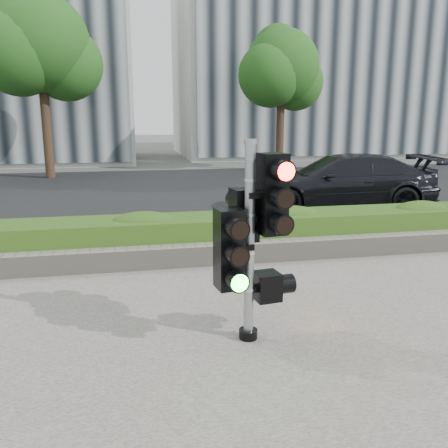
# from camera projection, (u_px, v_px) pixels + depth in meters

# --- Properties ---
(ground) EXTENTS (120.00, 120.00, 0.00)m
(ground) POSITION_uv_depth(u_px,v_px,m) (244.00, 308.00, 6.21)
(ground) COLOR #51514C
(ground) RESTS_ON ground
(sidewalk) EXTENTS (16.00, 11.00, 0.03)m
(sidewalk) POSITION_uv_depth(u_px,v_px,m) (319.00, 427.00, 3.82)
(sidewalk) COLOR #9E9389
(sidewalk) RESTS_ON ground
(road) EXTENTS (60.00, 13.00, 0.02)m
(road) POSITION_uv_depth(u_px,v_px,m) (172.00, 192.00, 15.76)
(road) COLOR black
(road) RESTS_ON ground
(curb) EXTENTS (60.00, 0.25, 0.12)m
(curb) POSITION_uv_depth(u_px,v_px,m) (206.00, 243.00, 9.21)
(curb) COLOR gray
(curb) RESTS_ON ground
(stone_wall) EXTENTS (12.00, 0.32, 0.34)m
(stone_wall) POSITION_uv_depth(u_px,v_px,m) (217.00, 254.00, 7.98)
(stone_wall) COLOR gray
(stone_wall) RESTS_ON sidewalk
(hedge) EXTENTS (12.00, 1.00, 0.68)m
(hedge) POSITION_uv_depth(u_px,v_px,m) (211.00, 235.00, 8.56)
(hedge) COLOR #5A8B2B
(hedge) RESTS_ON sidewalk
(building_right) EXTENTS (18.00, 10.00, 12.00)m
(building_right) POSITION_uv_depth(u_px,v_px,m) (317.00, 61.00, 30.89)
(building_right) COLOR #B7B7B2
(building_right) RESTS_ON ground
(tree_left) EXTENTS (4.61, 4.03, 7.34)m
(tree_left) POSITION_uv_depth(u_px,v_px,m) (40.00, 47.00, 18.12)
(tree_left) COLOR black
(tree_left) RESTS_ON ground
(tree_right) EXTENTS (4.10, 3.58, 6.53)m
(tree_right) POSITION_uv_depth(u_px,v_px,m) (281.00, 70.00, 21.14)
(tree_right) COLOR black
(tree_right) RESTS_ON ground
(traffic_signal) EXTENTS (0.79, 0.61, 2.20)m
(traffic_signal) POSITION_uv_depth(u_px,v_px,m) (251.00, 232.00, 5.08)
(traffic_signal) COLOR black
(traffic_signal) RESTS_ON sidewalk
(car_dark) EXTENTS (5.24, 2.64, 1.46)m
(car_dark) POSITION_uv_depth(u_px,v_px,m) (340.00, 182.00, 12.64)
(car_dark) COLOR black
(car_dark) RESTS_ON road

